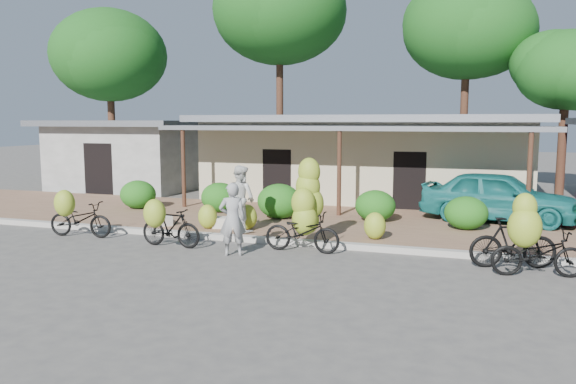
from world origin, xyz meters
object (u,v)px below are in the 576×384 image
(bike_right, at_px, (516,237))
(sack_near, at_px, (228,223))
(tree_center_right, at_px, (463,26))
(vendor, at_px, (232,219))
(bike_center, at_px, (305,215))
(bike_left, at_px, (168,225))
(tree_near_right, at_px, (561,68))
(sack_far, at_px, (162,220))
(tree_far_center, at_px, (277,9))
(bike_far_left, at_px, (78,217))
(teal_van, at_px, (498,196))
(tree_back_left, at_px, (107,54))
(bystander, at_px, (241,199))
(bike_far_right, at_px, (538,253))

(bike_right, relative_size, sack_near, 2.25)
(tree_center_right, xyz_separation_m, vendor, (-4.52, -16.12, -6.62))
(bike_center, bearing_deg, vendor, 128.28)
(vendor, bearing_deg, bike_left, -29.91)
(tree_near_right, xyz_separation_m, sack_far, (-11.84, -11.76, -5.04))
(tree_near_right, height_order, vendor, tree_near_right)
(tree_far_center, distance_m, tree_center_right, 9.10)
(bike_far_left, relative_size, teal_van, 0.42)
(bike_right, xyz_separation_m, sack_near, (-7.47, 1.81, -0.45))
(tree_far_center, bearing_deg, sack_near, -76.20)
(tree_far_center, bearing_deg, tree_center_right, 3.18)
(bike_center, xyz_separation_m, teal_van, (4.59, 4.93, 0.03))
(tree_back_left, relative_size, sack_far, 11.56)
(bike_left, xyz_separation_m, sack_far, (-1.47, 2.16, -0.33))
(tree_far_center, relative_size, tree_near_right, 1.64)
(tree_center_right, bearing_deg, bystander, -110.59)
(bike_far_left, distance_m, bike_left, 2.96)
(bike_far_left, relative_size, sack_near, 2.23)
(tree_far_center, bearing_deg, vendor, -74.00)
(bike_far_right, height_order, vendor, vendor)
(sack_far, bearing_deg, bike_left, -55.65)
(bike_left, distance_m, vendor, 1.88)
(tree_center_right, relative_size, sack_far, 12.98)
(bike_left, distance_m, sack_far, 2.63)
(bike_left, bearing_deg, tree_back_left, 44.01)
(tree_center_right, height_order, tree_near_right, tree_center_right)
(tree_back_left, bearing_deg, bike_far_right, -32.77)
(bike_left, xyz_separation_m, teal_van, (7.87, 5.84, 0.30))
(bike_center, distance_m, sack_near, 3.09)
(sack_far, xyz_separation_m, teal_van, (9.34, 3.68, 0.63))
(bike_right, bearing_deg, bystander, 63.51)
(tree_center_right, distance_m, sack_far, 17.41)
(bike_left, height_order, bystander, bystander)
(vendor, bearing_deg, bike_center, -165.98)
(bike_center, distance_m, bike_far_right, 5.25)
(bike_right, bearing_deg, tree_back_left, 42.90)
(tree_back_left, relative_size, tree_near_right, 1.26)
(tree_near_right, xyz_separation_m, sack_near, (-9.78, -11.61, -5.03))
(tree_near_right, relative_size, bike_right, 3.61)
(bike_far_left, distance_m, bike_right, 11.00)
(bike_left, height_order, teal_van, teal_van)
(tree_center_right, distance_m, bike_far_right, 17.40)
(tree_back_left, bearing_deg, sack_near, -42.03)
(vendor, bearing_deg, sack_near, -86.95)
(tree_back_left, distance_m, bike_center, 18.92)
(tree_center_right, height_order, bystander, tree_center_right)
(tree_center_right, height_order, bike_left, tree_center_right)
(tree_far_center, distance_m, vendor, 18.05)
(tree_center_right, relative_size, tree_near_right, 1.41)
(bike_far_left, bearing_deg, bike_center, -89.31)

